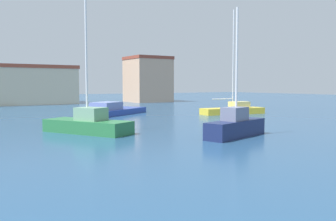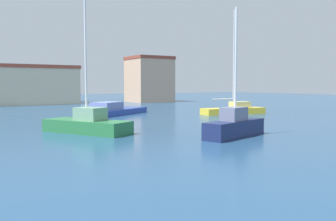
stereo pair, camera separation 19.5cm
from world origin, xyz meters
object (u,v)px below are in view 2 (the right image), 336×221
object	(u,v)px
sailboat_green_far_left	(87,124)
motorboat_blue_far_right	(112,110)
sailboat_yellow_outer_mooring	(234,109)
sailboat_navy_center_channel	(235,125)

from	to	relation	value
sailboat_green_far_left	motorboat_blue_far_right	size ratio (longest dim) A/B	0.96
sailboat_yellow_outer_mooring	motorboat_blue_far_right	world-z (taller)	sailboat_yellow_outer_mooring
sailboat_yellow_outer_mooring	sailboat_green_far_left	bearing A→B (deg)	-160.85
sailboat_navy_center_channel	sailboat_green_far_left	distance (m)	8.63
sailboat_green_far_left	motorboat_blue_far_right	world-z (taller)	sailboat_green_far_left
sailboat_green_far_left	sailboat_yellow_outer_mooring	world-z (taller)	sailboat_yellow_outer_mooring
sailboat_green_far_left	motorboat_blue_far_right	xyz separation A→B (m)	(6.21, 11.09, -0.13)
sailboat_yellow_outer_mooring	motorboat_blue_far_right	xyz separation A→B (m)	(-10.52, 5.28, -0.06)
sailboat_yellow_outer_mooring	motorboat_blue_far_right	distance (m)	11.77
sailboat_green_far_left	motorboat_blue_far_right	bearing A→B (deg)	60.74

